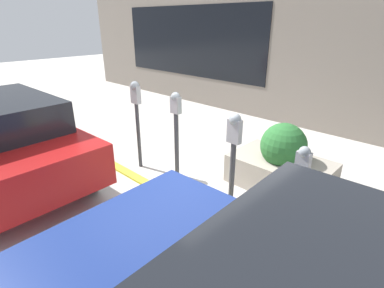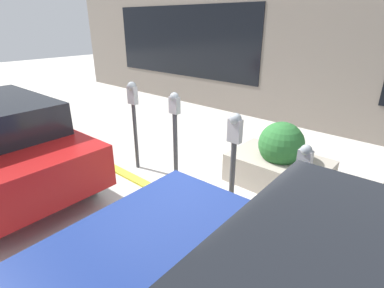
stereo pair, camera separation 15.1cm
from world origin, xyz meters
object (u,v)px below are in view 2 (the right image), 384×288
object	(u,v)px
parking_meter_middle	(175,127)
parking_meter_fourth	(134,109)
parking_meter_nearest	(302,178)
parking_meter_second	(234,146)
planter_box	(279,162)

from	to	relation	value
parking_meter_middle	parking_meter_fourth	bearing A→B (deg)	-0.58
parking_meter_nearest	parking_meter_second	bearing A→B (deg)	-1.53
parking_meter_middle	planter_box	size ratio (longest dim) A/B	1.01
parking_meter_fourth	planter_box	world-z (taller)	parking_meter_fourth
parking_meter_nearest	planter_box	world-z (taller)	parking_meter_nearest
parking_meter_nearest	parking_meter_middle	size ratio (longest dim) A/B	0.82
parking_meter_nearest	parking_meter_second	distance (m)	0.96
parking_meter_fourth	planter_box	bearing A→B (deg)	-152.97
parking_meter_nearest	planter_box	bearing A→B (deg)	-55.15
parking_meter_nearest	parking_meter_second	xyz separation A→B (m)	(0.95, -0.03, 0.13)
parking_meter_fourth	parking_meter_second	bearing A→B (deg)	-178.89
parking_meter_middle	parking_meter_fourth	distance (m)	1.01
planter_box	parking_meter_middle	bearing A→B (deg)	43.21
parking_meter_nearest	planter_box	size ratio (longest dim) A/B	0.83
parking_meter_middle	planter_box	distance (m)	1.78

